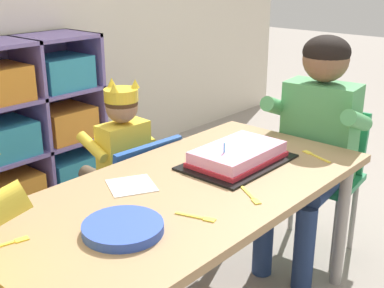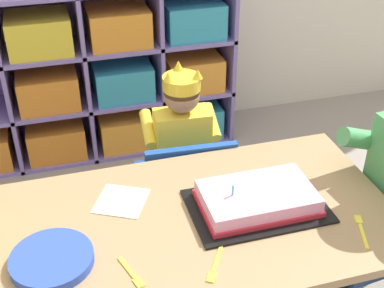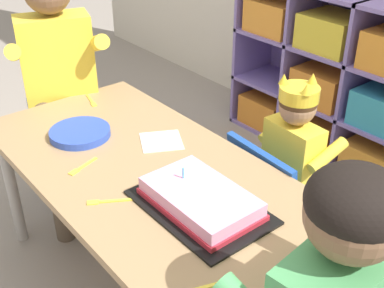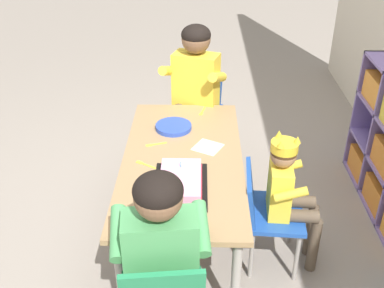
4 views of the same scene
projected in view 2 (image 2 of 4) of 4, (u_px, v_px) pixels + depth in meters
storage_cubby_shelf at (91, 78)px, 2.70m from camera, size 1.53×0.33×0.89m
activity_table at (170, 239)px, 1.56m from camera, size 1.35×0.66×0.57m
classroom_chair_blue at (186, 181)px, 2.06m from camera, size 0.38×0.34×0.58m
child_with_crown at (180, 136)px, 2.06m from camera, size 0.31×0.31×0.81m
birthday_cake_on_tray at (257, 200)px, 1.58m from camera, size 0.41×0.27×0.10m
paper_plate_stack at (52, 260)px, 1.39m from camera, size 0.22×0.22×0.03m
paper_napkin_square at (121, 201)px, 1.62m from camera, size 0.20×0.20×0.00m
fork_beside_plate_stack at (215, 265)px, 1.39m from camera, size 0.09×0.13×0.00m
fork_by_napkin at (132, 274)px, 1.36m from camera, size 0.05×0.12×0.00m
fork_scattered_mid_table at (361, 229)px, 1.51m from camera, size 0.06×0.14×0.00m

